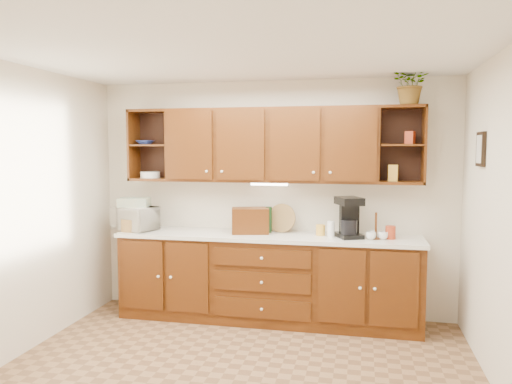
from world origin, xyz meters
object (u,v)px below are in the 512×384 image
at_px(potted_plant, 412,83).
at_px(coffee_maker, 349,218).
at_px(microwave, 135,218).
at_px(bread_box, 250,221).

bearing_deg(potted_plant, coffee_maker, -173.53).
bearing_deg(potted_plant, microwave, -178.08).
height_order(coffee_maker, potted_plant, potted_plant).
bearing_deg(coffee_maker, microwave, 156.16).
distance_m(microwave, coffee_maker, 2.38).
bearing_deg(coffee_maker, potted_plant, -18.15).
distance_m(bread_box, potted_plant, 2.17).
xyz_separation_m(microwave, potted_plant, (2.96, 0.10, 1.43)).
bearing_deg(bread_box, potted_plant, -12.42).
bearing_deg(microwave, coffee_maker, 19.54).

